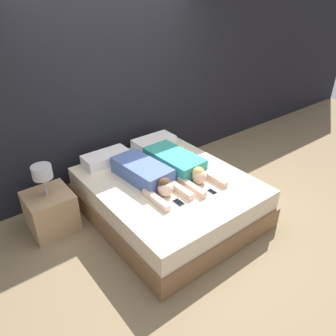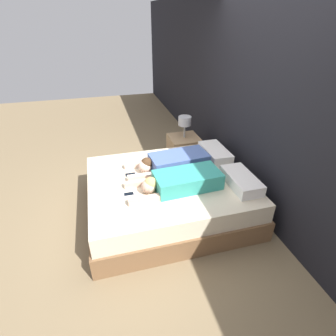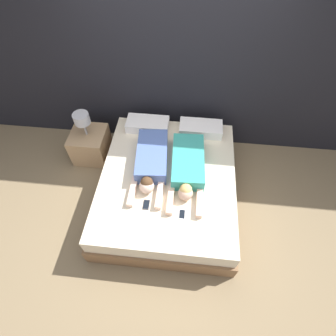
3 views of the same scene
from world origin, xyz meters
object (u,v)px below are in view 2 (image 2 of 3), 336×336
pillow_head_right (241,180)px  person_right (181,181)px  cell_phone_right (129,194)px  pillow_head_left (215,153)px  person_left (173,162)px  bed (168,195)px  nightstand (184,148)px  cell_phone_left (130,175)px

pillow_head_right → person_right: 0.73m
cell_phone_right → pillow_head_right: bearing=83.0°
pillow_head_left → cell_phone_right: 1.45m
person_left → person_right: 0.46m
bed → person_right: 0.43m
pillow_head_right → person_left: (-0.60, -0.68, 0.03)m
bed → pillow_head_left: bearing=115.1°
nightstand → person_left: bearing=-26.4°
cell_phone_left → bed: bearing=65.1°
bed → cell_phone_right: size_ratio=15.97×
cell_phone_left → person_right: bearing=50.5°
pillow_head_right → cell_phone_right: 1.33m
nightstand → pillow_head_left: bearing=11.5°
pillow_head_left → nightstand: bearing=-168.5°
person_left → nightstand: (-1.01, 0.50, -0.34)m
pillow_head_left → person_left: bearing=-77.5°
pillow_head_left → cell_phone_left: 1.26m
cell_phone_right → nightstand: nightstand is taller
pillow_head_right → cell_phone_right: bearing=-97.0°
bed → cell_phone_right: 0.62m
person_right → cell_phone_right: 0.62m
bed → cell_phone_left: size_ratio=15.97×
cell_phone_right → cell_phone_left: bearing=169.2°
person_left → nightstand: size_ratio=1.32×
cell_phone_left → cell_phone_right: (0.42, -0.08, 0.00)m
pillow_head_left → pillow_head_right: (0.75, 0.00, 0.00)m
cell_phone_left → cell_phone_right: bearing=-10.8°
cell_phone_right → nightstand: bearing=141.6°
pillow_head_right → cell_phone_left: bearing=-115.0°
bed → nightstand: bearing=153.1°
person_right → cell_phone_right: bearing=-91.8°
person_left → nightstand: nightstand is taller
bed → pillow_head_right: size_ratio=3.40×
bed → pillow_head_right: 0.94m
pillow_head_right → person_right: person_right is taller
nightstand → person_right: bearing=-20.1°
person_right → pillow_head_right: bearing=78.7°
cell_phone_left → pillow_head_right: bearing=65.0°
pillow_head_left → nightstand: nightstand is taller
pillow_head_right → nightstand: 1.65m
person_left → cell_phone_left: size_ratio=8.72×
bed → person_right: (0.23, 0.09, 0.35)m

